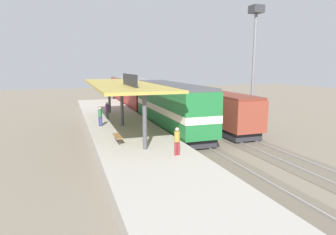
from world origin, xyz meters
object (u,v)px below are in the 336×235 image
Objects in this scene: locomotive at (171,107)px; person_waiting at (107,110)px; person_boarding at (100,116)px; light_mast at (255,42)px; platform_bench at (118,136)px; passenger_carriage_single at (131,92)px; freight_car at (217,110)px; person_walking at (177,140)px.

locomotive reaches higher than person_waiting.
person_waiting is 3.55m from person_boarding.
light_mast is at bearing -8.40° from person_boarding.
person_waiting is at bearing 144.43° from locomotive.
person_waiting is (0.57, 9.63, 0.51)m from platform_bench.
platform_bench is at bearing -136.22° from locomotive.
person_waiting is (-5.43, 3.88, -0.56)m from locomotive.
locomotive is at bearing 43.78° from platform_bench.
passenger_carriage_single is 21.97m from light_mast.
freight_car is at bearing -23.47° from person_waiting.
person_boarding is (-0.48, 6.25, 0.51)m from platform_bench.
platform_bench is at bearing -163.31° from light_mast.
passenger_carriage_single is (6.00, 23.75, 0.97)m from platform_bench.
person_waiting is at bearing 86.61° from platform_bench.
passenger_carriage_single is 1.71× the size of light_mast.
freight_car is 12.17m from person_walking.
person_walking is 1.00× the size of person_boarding.
platform_bench is at bearing -85.56° from person_boarding.
person_waiting reaches higher than platform_bench.
light_mast is 15.85m from person_boarding.
person_boarding is at bearing -107.32° from person_waiting.
platform_bench is 0.15× the size of light_mast.
passenger_carriage_single is 18.67m from person_boarding.
person_waiting is at bearing -111.04° from passenger_carriage_single.
person_waiting is at bearing 72.68° from person_boarding.
person_walking is at bearing -72.00° from person_boarding.
person_walking is (-7.71, -9.41, -0.12)m from freight_car.
freight_car is 1.03× the size of light_mast.
freight_car reaches higher than person_waiting.
person_boarding is at bearing -110.33° from passenger_carriage_single.
light_mast is 6.84× the size of person_waiting.
freight_car is at bearing -5.86° from locomotive.
freight_car is 7.02× the size of person_waiting.
light_mast is 6.84× the size of person_walking.
person_boarding is (-6.48, 0.50, -0.56)m from locomotive.
person_waiting is (-5.43, -14.12, -0.46)m from passenger_carriage_single.
person_waiting is at bearing 99.55° from person_walking.
platform_bench is 16.04m from light_mast.
light_mast reaches higher than platform_bench.
freight_car is at bearing 26.47° from platform_bench.
freight_car is at bearing -5.00° from person_boarding.
platform_bench is at bearing -104.18° from passenger_carriage_single.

